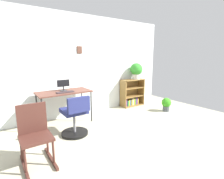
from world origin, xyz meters
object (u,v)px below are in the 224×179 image
at_px(bookshelf_low, 131,94).
at_px(rocking_chair, 35,134).
at_px(potted_plant_floor, 166,104).
at_px(keyboard, 65,92).
at_px(desk, 64,94).
at_px(office_chair, 75,118).
at_px(monitor, 63,85).
at_px(potted_plant_on_shelf, 136,70).

bearing_deg(bookshelf_low, rocking_chair, -155.24).
bearing_deg(rocking_chair, bookshelf_low, 24.76).
bearing_deg(potted_plant_floor, keyboard, 166.46).
relative_size(desk, keyboard, 3.15).
xyz_separation_m(office_chair, rocking_chair, (-0.81, -0.47, 0.08)).
bearing_deg(bookshelf_low, desk, -174.14).
distance_m(monitor, bookshelf_low, 2.26).
relative_size(potted_plant_on_shelf, potted_plant_floor, 1.30).
relative_size(keyboard, bookshelf_low, 0.45).
distance_m(desk, monitor, 0.20).
xyz_separation_m(desk, office_chair, (-0.06, -0.73, -0.34)).
bearing_deg(office_chair, keyboard, 86.51).
height_order(office_chair, bookshelf_low, bookshelf_low).
height_order(keyboard, office_chair, office_chair).
xyz_separation_m(keyboard, rocking_chair, (-0.85, -1.06, -0.32)).
height_order(potted_plant_on_shelf, potted_plant_floor, potted_plant_on_shelf).
height_order(monitor, rocking_chair, monitor).
height_order(keyboard, bookshelf_low, bookshelf_low).
xyz_separation_m(desk, potted_plant_on_shelf, (2.35, 0.17, 0.41)).
distance_m(keyboard, office_chair, 0.71).
xyz_separation_m(office_chair, bookshelf_low, (2.27, 0.95, 0.01)).
xyz_separation_m(monitor, bookshelf_low, (2.20, 0.16, -0.52)).
distance_m(bookshelf_low, potted_plant_floor, 1.10).
bearing_deg(desk, office_chair, -94.50).
bearing_deg(bookshelf_low, monitor, -175.87).
bearing_deg(potted_plant_floor, office_chair, 178.90).
height_order(rocking_chair, potted_plant_on_shelf, potted_plant_on_shelf).
relative_size(office_chair, potted_plant_on_shelf, 1.65).
bearing_deg(keyboard, office_chair, -93.49).
xyz_separation_m(monitor, potted_plant_floor, (2.62, -0.85, -0.67)).
bearing_deg(potted_plant_on_shelf, monitor, -177.43).
bearing_deg(monitor, bookshelf_low, 4.13).
height_order(desk, office_chair, office_chair).
distance_m(keyboard, bookshelf_low, 2.30).
bearing_deg(desk, monitor, 75.88).
relative_size(desk, rocking_chair, 1.36).
relative_size(rocking_chair, bookshelf_low, 1.04).
relative_size(monitor, keyboard, 0.75).
height_order(monitor, potted_plant_floor, monitor).
distance_m(bookshelf_low, potted_plant_on_shelf, 0.75).
bearing_deg(potted_plant_on_shelf, potted_plant_floor, -73.02).
height_order(desk, keyboard, keyboard).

